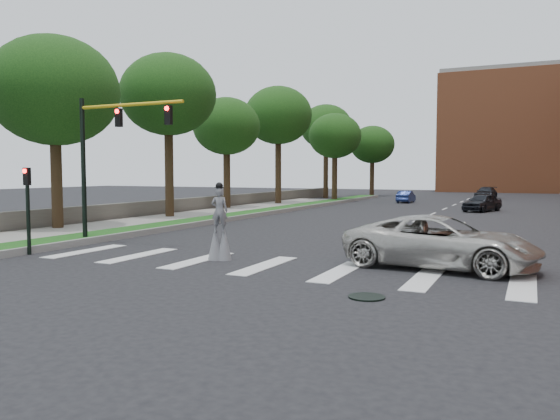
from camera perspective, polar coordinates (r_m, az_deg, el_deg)
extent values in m
plane|color=black|center=(16.48, 0.83, -6.72)|extent=(160.00, 160.00, 0.00)
cube|color=#164A15|center=(39.33, -2.58, -0.29)|extent=(2.00, 60.00, 0.25)
cube|color=gray|center=(38.85, -1.21, -0.32)|extent=(0.20, 60.00, 0.28)
cube|color=gray|center=(32.69, -15.44, -1.37)|extent=(4.00, 60.00, 0.18)
cube|color=#524E46|center=(43.78, -7.77, 0.67)|extent=(0.50, 56.00, 1.10)
cylinder|color=black|center=(13.63, 9.04, -8.96)|extent=(0.90, 0.90, 0.04)
cube|color=#B46038|center=(92.98, 24.69, 7.30)|extent=(26.00, 14.00, 18.00)
cylinder|color=black|center=(25.03, -19.84, 3.84)|extent=(0.20, 0.20, 6.20)
cylinder|color=gold|center=(23.43, -15.40, 10.56)|extent=(5.20, 0.14, 0.14)
cube|color=black|center=(23.77, -16.50, 9.23)|extent=(0.28, 0.18, 0.75)
cylinder|color=#FF0C0C|center=(23.72, -16.67, 9.85)|extent=(0.18, 0.06, 0.18)
cube|color=black|center=(22.21, -11.58, 9.69)|extent=(0.28, 0.18, 0.75)
cylinder|color=#FF0C0C|center=(22.15, -11.75, 10.36)|extent=(0.18, 0.06, 0.18)
cylinder|color=black|center=(22.19, -24.82, -0.42)|extent=(0.14, 0.14, 3.00)
cube|color=black|center=(22.13, -24.93, 3.20)|extent=(0.25, 0.16, 0.65)
cylinder|color=#FF0C0C|center=(22.07, -25.14, 3.71)|extent=(0.16, 0.05, 0.16)
cylinder|color=black|center=(19.11, -5.85, -3.82)|extent=(0.07, 0.07, 0.94)
cylinder|color=black|center=(19.18, -6.78, -3.80)|extent=(0.07, 0.07, 0.94)
cone|color=#5E5E63|center=(19.09, -5.85, -3.47)|extent=(0.52, 0.52, 1.18)
cone|color=#5E5E63|center=(19.17, -6.79, -3.45)|extent=(0.52, 0.52, 1.18)
imported|color=#5E5E63|center=(19.01, -6.34, -0.05)|extent=(0.66, 0.54, 1.58)
sphere|color=black|center=(18.97, -6.36, 2.51)|extent=(0.26, 0.26, 0.26)
cylinder|color=black|center=(18.98, -6.36, 2.36)|extent=(0.34, 0.34, 0.02)
cube|color=yellow|center=(19.13, -6.26, 1.28)|extent=(0.22, 0.05, 0.10)
imported|color=#B6B3AC|center=(18.12, 16.48, -3.23)|extent=(6.30, 3.42, 1.68)
imported|color=black|center=(45.10, 20.37, 0.76)|extent=(3.02, 4.50, 1.42)
imported|color=navy|center=(55.98, 13.03, 1.37)|extent=(1.27, 3.61, 1.19)
imported|color=black|center=(66.78, 20.73, 1.69)|extent=(2.42, 4.85, 1.35)
cylinder|color=black|center=(30.46, -22.31, 3.17)|extent=(0.56, 0.56, 5.56)
ellipsoid|color=#12330F|center=(30.74, -22.54, 11.43)|extent=(6.57, 6.57, 5.58)
cylinder|color=black|center=(36.24, -11.51, 4.21)|extent=(0.56, 0.56, 6.50)
ellipsoid|color=#12330F|center=(36.58, -11.61, 11.74)|extent=(6.18, 6.18, 5.25)
cylinder|color=black|center=(44.37, -5.58, 3.50)|extent=(0.56, 0.56, 5.39)
ellipsoid|color=#12330F|center=(44.52, -5.61, 8.71)|extent=(5.41, 5.41, 4.60)
cylinder|color=black|center=(50.61, -0.19, 4.32)|extent=(0.56, 0.56, 6.70)
ellipsoid|color=#12330F|center=(50.87, -0.19, 9.87)|extent=(6.26, 6.26, 5.32)
cylinder|color=black|center=(64.14, 4.80, 4.29)|extent=(0.56, 0.56, 6.82)
ellipsoid|color=#12330F|center=(64.35, 4.83, 8.68)|extent=(6.04, 6.04, 5.14)
cylinder|color=black|center=(56.65, 5.72, 3.62)|extent=(0.56, 0.56, 5.41)
ellipsoid|color=#12330F|center=(56.77, 5.75, 7.72)|extent=(5.43, 5.43, 4.62)
cylinder|color=black|center=(70.29, 9.59, 3.54)|extent=(0.56, 0.56, 5.14)
ellipsoid|color=#12330F|center=(70.37, 9.62, 6.76)|extent=(5.57, 5.57, 4.73)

